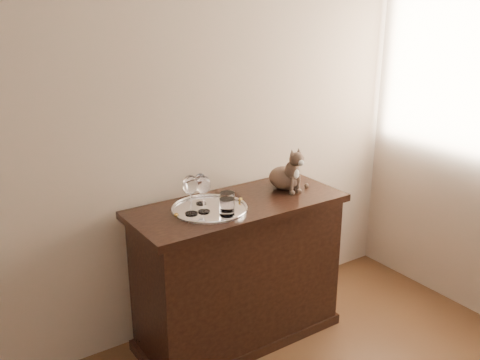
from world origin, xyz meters
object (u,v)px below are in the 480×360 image
object	(u,v)px
tumbler_b	(227,207)
cat	(285,167)
tray	(210,210)
wine_glass_d	(204,194)
sideboard	(238,272)
wine_glass_c	(191,195)
wine_glass_b	(201,189)
tumbler_a	(227,201)

from	to	relation	value
tumbler_b	cat	bearing A→B (deg)	18.22
tray	wine_glass_d	xyz separation A→B (m)	(-0.04, -0.02, 0.10)
sideboard	cat	distance (m)	0.66
wine_glass_c	tumbler_b	xyz separation A→B (m)	(0.14, -0.12, -0.06)
sideboard	wine_glass_b	bearing A→B (deg)	155.62
wine_glass_d	cat	bearing A→B (deg)	5.98
tray	wine_glass_b	bearing A→B (deg)	89.05
wine_glass_b	wine_glass_d	size ratio (longest dim) A/B	0.87
wine_glass_d	tumbler_b	bearing A→B (deg)	-55.02
sideboard	tumbler_a	world-z (taller)	tumbler_a
wine_glass_c	wine_glass_d	xyz separation A→B (m)	(0.07, -0.01, -0.01)
tray	tumbler_a	world-z (taller)	tumbler_a
wine_glass_b	tumbler_b	world-z (taller)	wine_glass_b
sideboard	cat	bearing A→B (deg)	5.63
tumbler_a	cat	world-z (taller)	cat
wine_glass_c	tumbler_b	size ratio (longest dim) A/B	2.34
sideboard	tumbler_a	bearing A→B (deg)	-152.45
tumbler_a	tumbler_b	size ratio (longest dim) A/B	1.00
wine_glass_d	tumbler_b	world-z (taller)	wine_glass_d
wine_glass_b	wine_glass_d	xyz separation A→B (m)	(-0.05, -0.11, 0.01)
wine_glass_d	tumbler_a	distance (m)	0.14
wine_glass_b	sideboard	bearing A→B (deg)	-24.38
tray	tumbler_a	xyz separation A→B (m)	(0.08, -0.05, 0.05)
sideboard	wine_glass_c	size ratio (longest dim) A/B	5.78
wine_glass_d	tumbler_a	bearing A→B (deg)	-12.57
wine_glass_d	tumbler_a	size ratio (longest dim) A/B	2.23
tumbler_a	tumbler_b	world-z (taller)	same
tumbler_b	wine_glass_d	bearing A→B (deg)	124.98
wine_glass_b	tumbler_a	distance (m)	0.16
tumbler_a	tumbler_b	xyz separation A→B (m)	(-0.05, -0.08, 0.00)
tumbler_a	wine_glass_b	bearing A→B (deg)	120.13
sideboard	tumbler_b	bearing A→B (deg)	-139.83
wine_glass_c	cat	bearing A→B (deg)	4.21
sideboard	wine_glass_d	distance (m)	0.58
tray	wine_glass_d	world-z (taller)	wine_glass_d
wine_glass_c	cat	world-z (taller)	cat
wine_glass_b	wine_glass_c	distance (m)	0.15
tumbler_b	cat	xyz separation A→B (m)	(0.50, 0.17, 0.08)
tray	wine_glass_c	xyz separation A→B (m)	(-0.11, -0.00, 0.11)
sideboard	tray	world-z (taller)	tray
cat	tumbler_a	bearing A→B (deg)	-169.41
tray	tumbler_b	bearing A→B (deg)	-76.56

